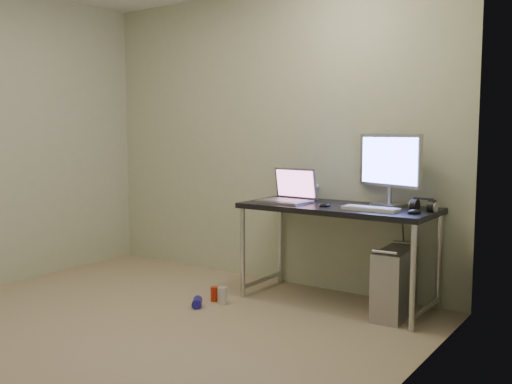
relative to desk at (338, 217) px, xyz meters
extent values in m
plane|color=tan|center=(-0.84, -1.43, -0.66)|extent=(3.50, 3.50, 0.00)
cube|color=beige|center=(-0.84, 0.32, 0.59)|extent=(3.50, 0.02, 2.50)
cube|color=beige|center=(0.91, -1.43, 0.59)|extent=(0.02, 3.50, 2.50)
cube|color=black|center=(0.00, 0.00, 0.07)|extent=(1.44, 0.63, 0.04)
cylinder|color=silver|center=(-0.68, -0.28, -0.31)|extent=(0.04, 0.04, 0.71)
cylinder|color=silver|center=(-0.68, 0.28, -0.31)|extent=(0.04, 0.04, 0.71)
cylinder|color=silver|center=(0.68, -0.28, -0.31)|extent=(0.04, 0.04, 0.71)
cylinder|color=silver|center=(0.68, 0.28, -0.31)|extent=(0.04, 0.04, 0.71)
cylinder|color=silver|center=(-0.68, 0.00, -0.58)|extent=(0.04, 0.55, 0.04)
cylinder|color=silver|center=(0.68, 0.00, -0.58)|extent=(0.04, 0.55, 0.04)
cube|color=#A5A5A9|center=(0.47, -0.05, -0.42)|extent=(0.23, 0.47, 0.48)
cylinder|color=#B3B3BA|center=(0.47, -0.24, -0.17)|extent=(0.17, 0.03, 0.02)
cylinder|color=#B3B3BA|center=(0.47, 0.14, -0.17)|extent=(0.17, 0.03, 0.02)
cylinder|color=black|center=(0.42, 0.27, -0.26)|extent=(0.01, 0.16, 0.69)
cylinder|color=black|center=(0.51, 0.25, -0.28)|extent=(0.02, 0.11, 0.71)
cylinder|color=red|center=(-0.80, -0.48, -0.61)|extent=(0.08, 0.08, 0.11)
cylinder|color=silver|center=(-0.70, -0.51, -0.60)|extent=(0.10, 0.10, 0.13)
cylinder|color=#1F1AA3|center=(-0.81, -0.67, -0.63)|extent=(0.13, 0.15, 0.07)
cube|color=#B3B3BA|center=(-0.40, -0.10, 0.10)|extent=(0.39, 0.28, 0.02)
cube|color=slate|center=(-0.40, -0.10, 0.11)|extent=(0.34, 0.24, 0.00)
cube|color=gray|center=(-0.40, 0.05, 0.23)|extent=(0.38, 0.07, 0.24)
cube|color=#834A6E|center=(-0.40, 0.04, 0.23)|extent=(0.34, 0.06, 0.21)
cube|color=#B3B3BA|center=(0.32, 0.19, 0.10)|extent=(0.27, 0.23, 0.02)
cylinder|color=#B3B3BA|center=(0.32, 0.21, 0.16)|extent=(0.04, 0.04, 0.12)
cube|color=#B3B3BA|center=(0.32, 0.20, 0.42)|extent=(0.54, 0.22, 0.39)
cube|color=#5B6DFD|center=(0.32, 0.17, 0.42)|extent=(0.49, 0.18, 0.34)
cube|color=silver|center=(0.32, -0.13, 0.10)|extent=(0.40, 0.14, 0.02)
ellipsoid|color=black|center=(0.62, -0.10, 0.11)|extent=(0.10, 0.13, 0.04)
ellipsoid|color=black|center=(-0.05, -0.12, 0.10)|extent=(0.09, 0.12, 0.03)
cylinder|color=black|center=(0.56, 0.06, 0.12)|extent=(0.04, 0.10, 0.10)
cylinder|color=black|center=(0.68, 0.06, 0.12)|extent=(0.04, 0.10, 0.10)
cube|color=black|center=(0.62, 0.06, 0.17)|extent=(0.13, 0.02, 0.01)
cube|color=black|center=(-0.59, 0.29, 0.18)|extent=(0.25, 0.09, 0.20)
cylinder|color=silver|center=(-0.34, 0.28, 0.13)|extent=(0.01, 0.01, 0.09)
cylinder|color=silver|center=(-0.34, 0.28, 0.19)|extent=(0.04, 0.04, 0.04)
camera|label=1|loc=(1.90, -3.81, 0.63)|focal=40.00mm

